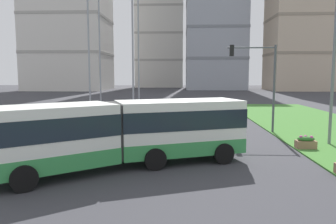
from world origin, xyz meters
TOP-DOWN VIEW (x-y plane):
  - articulated_bus at (-1.41, 12.62)m, footprint 11.44×7.71m
  - car_grey_wagon at (-6.04, 20.02)m, footprint 4.52×2.29m
  - flower_planter_5 at (8.26, 16.61)m, footprint 1.10×0.56m
  - traffic_light_far_right at (6.79, 22.00)m, footprint 3.48×0.28m
  - streetlight_median at (10.16, 17.94)m, footprint 0.70×0.28m
  - apartment_tower_west at (-30.00, 89.57)m, footprint 20.90×19.26m
  - apartment_tower_westcentre at (-6.35, 112.08)m, footprint 15.84×14.30m
  - apartment_tower_centre at (10.81, 96.42)m, footprint 16.85×18.35m
  - apartment_tower_eastcentre at (33.63, 89.01)m, footprint 17.84×15.15m

SIDE VIEW (x-z plane):
  - flower_planter_5 at x=8.26m, z-range 0.06..0.80m
  - car_grey_wagon at x=-6.04m, z-range -0.04..1.54m
  - articulated_bus at x=-1.41m, z-range 0.15..3.15m
  - traffic_light_far_right at x=6.79m, z-range 1.14..7.51m
  - streetlight_median at x=10.16m, z-range 0.45..10.05m
  - apartment_tower_eastcentre at x=33.63m, z-range 0.02..37.41m
  - apartment_tower_centre at x=10.81m, z-range 0.02..41.76m
  - apartment_tower_west at x=-30.00m, z-range 0.02..48.19m
  - apartment_tower_westcentre at x=-6.35m, z-range 0.02..51.89m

